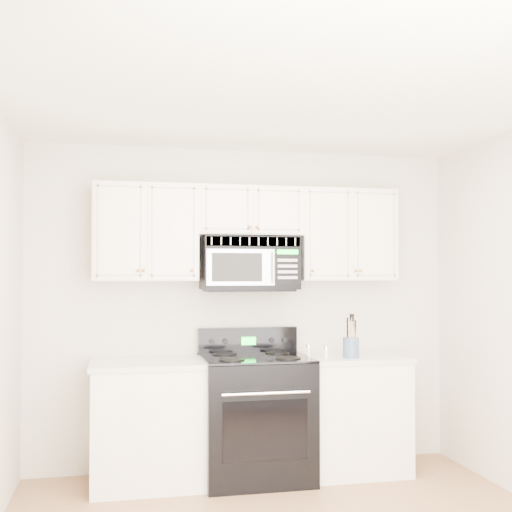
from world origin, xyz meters
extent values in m
cube|color=white|center=(0.00, 0.00, 2.60)|extent=(3.50, 3.50, 0.01)
cube|color=beige|center=(0.00, 1.75, 1.30)|extent=(3.50, 0.01, 2.60)
cube|color=beige|center=(0.00, -1.75, 1.30)|extent=(3.50, 0.01, 2.60)
cube|color=silver|center=(-0.80, 1.44, 0.44)|extent=(0.82, 0.63, 0.88)
cube|color=white|center=(-0.80, 1.44, 0.90)|extent=(0.86, 0.65, 0.04)
cube|color=black|center=(-0.80, 1.48, 0.05)|extent=(0.82, 0.55, 0.10)
cube|color=silver|center=(0.80, 1.44, 0.44)|extent=(0.82, 0.63, 0.88)
cube|color=white|center=(0.80, 1.44, 0.90)|extent=(0.86, 0.65, 0.04)
cube|color=black|center=(0.80, 1.48, 0.05)|extent=(0.82, 0.55, 0.10)
cube|color=black|center=(0.02, 1.40, 0.46)|extent=(0.82, 0.70, 0.92)
cube|color=black|center=(0.02, 1.05, 0.45)|extent=(0.62, 0.01, 0.43)
cylinder|color=white|center=(0.02, 1.02, 0.72)|extent=(0.65, 0.02, 0.02)
cube|color=black|center=(0.02, 1.40, 0.93)|extent=(0.82, 0.70, 0.02)
cube|color=black|center=(0.02, 1.71, 1.03)|extent=(0.82, 0.08, 0.22)
cube|color=#0DD725|center=(0.02, 1.67, 1.03)|extent=(0.12, 0.00, 0.06)
cube|color=silver|center=(-0.82, 1.58, 1.90)|extent=(0.80, 0.33, 0.75)
cube|color=silver|center=(0.82, 1.58, 1.90)|extent=(0.80, 0.33, 0.75)
cube|color=silver|center=(0.00, 1.58, 2.08)|extent=(0.84, 0.33, 0.39)
sphere|color=#B97B31|center=(-0.84, 1.40, 1.60)|extent=(0.03, 0.03, 0.03)
sphere|color=#B97B31|center=(-0.48, 1.40, 1.60)|extent=(0.03, 0.03, 0.03)
sphere|color=#B97B31|center=(0.48, 1.40, 1.60)|extent=(0.03, 0.03, 0.03)
sphere|color=#B97B31|center=(0.84, 1.40, 1.60)|extent=(0.03, 0.03, 0.03)
sphere|color=#B97B31|center=(-0.03, 1.40, 1.94)|extent=(0.03, 0.03, 0.03)
sphere|color=#B97B31|center=(0.03, 1.40, 1.94)|extent=(0.03, 0.03, 0.03)
cylinder|color=#C31C00|center=(-0.01, 1.40, 1.88)|extent=(0.01, 0.00, 0.11)
sphere|color=#B97B31|center=(-0.01, 1.40, 1.82)|extent=(0.04, 0.04, 0.04)
cube|color=black|center=(0.00, 1.56, 1.66)|extent=(0.76, 0.38, 0.42)
cube|color=#B1ADA6|center=(0.00, 1.38, 1.82)|extent=(0.74, 0.01, 0.07)
cube|color=#A8AABA|center=(-0.10, 1.37, 1.62)|extent=(0.53, 0.01, 0.28)
cube|color=black|center=(-0.13, 1.36, 1.62)|extent=(0.39, 0.01, 0.22)
cube|color=black|center=(0.26, 1.37, 1.62)|extent=(0.21, 0.01, 0.28)
cube|color=#0DD725|center=(0.26, 1.36, 1.74)|extent=(0.17, 0.00, 0.03)
cylinder|color=white|center=(0.15, 1.33, 1.62)|extent=(0.02, 0.02, 0.24)
cylinder|color=slate|center=(0.75, 1.28, 1.00)|extent=(0.13, 0.13, 0.16)
cylinder|color=olive|center=(0.79, 1.28, 1.08)|extent=(0.01, 0.01, 0.27)
cylinder|color=black|center=(0.74, 1.31, 1.09)|extent=(0.01, 0.01, 0.29)
cylinder|color=olive|center=(0.74, 1.25, 1.10)|extent=(0.01, 0.01, 0.31)
cylinder|color=black|center=(0.79, 1.28, 1.08)|extent=(0.01, 0.01, 0.27)
cylinder|color=silver|center=(0.45, 1.42, 0.96)|extent=(0.04, 0.04, 0.08)
cylinder|color=white|center=(0.45, 1.42, 1.01)|extent=(0.04, 0.04, 0.01)
cylinder|color=silver|center=(0.56, 1.31, 0.96)|extent=(0.04, 0.04, 0.07)
cylinder|color=white|center=(0.56, 1.31, 1.00)|extent=(0.04, 0.04, 0.01)
camera|label=1|loc=(-1.01, -3.47, 1.57)|focal=45.00mm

